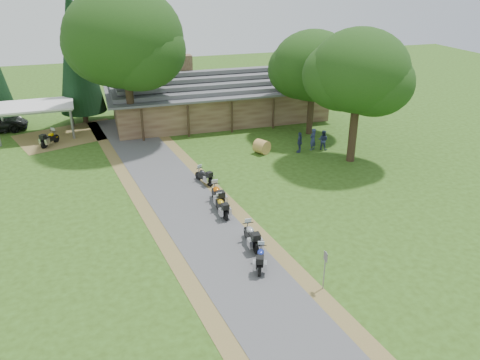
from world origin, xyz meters
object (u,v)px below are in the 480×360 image
object	(u,v)px
motorcycle_row_c	(222,206)
motorcycle_carport_a	(50,138)
lodge	(219,94)
motorcycle_row_a	(261,257)
motorcycle_row_b	(251,235)
carport	(36,120)
hay_bale	(262,147)
motorcycle_row_e	(204,175)
motorcycle_row_d	(217,194)

from	to	relation	value
motorcycle_row_c	motorcycle_carport_a	xyz separation A→B (m)	(-10.62, 16.15, 0.06)
lodge	motorcycle_row_a	world-z (taller)	lodge
motorcycle_row_a	motorcycle_row_b	world-z (taller)	motorcycle_row_b
lodge	carport	xyz separation A→B (m)	(-16.80, -0.30, -1.03)
lodge	hay_bale	bearing A→B (deg)	-85.69
carport	motorcycle_carport_a	world-z (taller)	carport
motorcycle_carport_a	motorcycle_row_a	bearing A→B (deg)	-119.18
lodge	motorcycle_row_c	world-z (taller)	lodge
motorcycle_row_b	motorcycle_row_e	world-z (taller)	motorcycle_row_b
motorcycle_row_b	motorcycle_carport_a	xyz separation A→B (m)	(-11.22, 19.95, -0.00)
carport	motorcycle_row_e	world-z (taller)	carport
motorcycle_row_b	motorcycle_row_a	bearing A→B (deg)	175.13
motorcycle_row_e	hay_bale	distance (m)	7.17
motorcycle_row_d	motorcycle_row_e	xyz separation A→B (m)	(-0.10, 3.36, -0.12)
carport	hay_bale	world-z (taller)	carport
hay_bale	motorcycle_row_a	bearing A→B (deg)	-109.97
motorcycle_row_b	lodge	bearing A→B (deg)	-10.14
lodge	carport	bearing A→B (deg)	-178.98
carport	hay_bale	xyz separation A→B (m)	(17.58, -10.05, -0.86)
motorcycle_row_b	motorcycle_row_c	bearing A→B (deg)	9.68
motorcycle_row_d	motorcycle_carport_a	bearing A→B (deg)	35.12
lodge	motorcycle_row_a	bearing A→B (deg)	-100.42
motorcycle_row_b	motorcycle_carport_a	size ratio (longest dim) A/B	1.00
motorcycle_row_c	motorcycle_row_e	world-z (taller)	motorcycle_row_c
motorcycle_row_e	lodge	bearing A→B (deg)	-40.81
hay_bale	motorcycle_row_d	bearing A→B (deg)	-126.91
carport	hay_bale	bearing A→B (deg)	-31.74
lodge	motorcycle_row_b	size ratio (longest dim) A/B	10.80
carport	hay_bale	size ratio (longest dim) A/B	5.81
motorcycle_row_a	motorcycle_row_c	size ratio (longest dim) A/B	0.97
motorcycle_row_b	motorcycle_row_d	world-z (taller)	motorcycle_row_d
motorcycle_row_c	motorcycle_carport_a	bearing A→B (deg)	30.29
motorcycle_row_a	motorcycle_row_c	distance (m)	5.87
motorcycle_row_e	motorcycle_row_b	bearing A→B (deg)	161.94
motorcycle_row_d	motorcycle_carport_a	distance (m)	18.17
lodge	motorcycle_row_e	bearing A→B (deg)	-109.00
motorcycle_row_c	motorcycle_row_d	size ratio (longest dim) A/B	0.88
motorcycle_row_d	hay_bale	distance (m)	9.49
motorcycle_row_b	hay_bale	distance (m)	13.90
lodge	motorcycle_carport_a	bearing A→B (deg)	-168.19
motorcycle_row_a	motorcycle_row_d	bearing A→B (deg)	24.85
carport	motorcycle_row_c	world-z (taller)	carport
carport	motorcycle_carport_a	bearing A→B (deg)	-71.16
motorcycle_row_c	motorcycle_row_d	xyz separation A→B (m)	(0.13, 1.50, 0.09)
motorcycle_row_b	hay_bale	size ratio (longest dim) A/B	1.75
motorcycle_row_c	hay_bale	bearing A→B (deg)	-35.73
hay_bale	motorcycle_carport_a	bearing A→B (deg)	156.75
motorcycle_row_a	motorcycle_row_e	distance (m)	10.72
motorcycle_row_a	motorcycle_row_e	xyz separation A→B (m)	(-0.37, 10.71, -0.01)
motorcycle_row_d	motorcycle_carport_a	world-z (taller)	motorcycle_row_d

